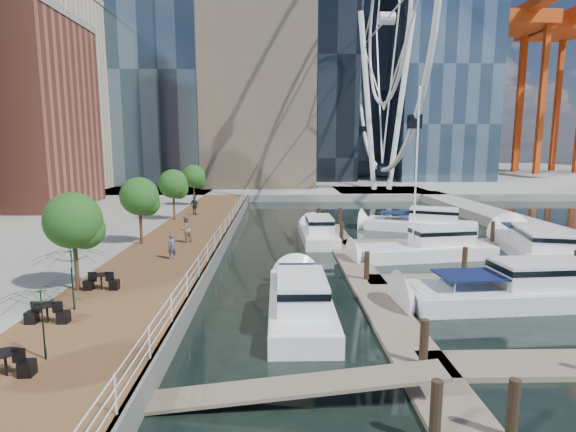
# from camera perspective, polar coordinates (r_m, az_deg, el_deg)

# --- Properties ---
(ground) EXTENTS (520.00, 520.00, 0.00)m
(ground) POSITION_cam_1_polar(r_m,az_deg,el_deg) (18.29, 5.36, -15.95)
(ground) COLOR black
(ground) RESTS_ON ground
(boardwalk) EXTENTS (6.00, 60.00, 1.00)m
(boardwalk) POSITION_cam_1_polar(r_m,az_deg,el_deg) (33.02, -13.54, -3.90)
(boardwalk) COLOR brown
(boardwalk) RESTS_ON ground
(seawall) EXTENTS (0.25, 60.00, 1.00)m
(seawall) POSITION_cam_1_polar(r_m,az_deg,el_deg) (32.52, -8.35, -3.94)
(seawall) COLOR #595954
(seawall) RESTS_ON ground
(land_far) EXTENTS (200.00, 114.00, 1.00)m
(land_far) POSITION_cam_1_polar(r_m,az_deg,el_deg) (118.71, -0.39, 5.43)
(land_far) COLOR gray
(land_far) RESTS_ON ground
(breakwater) EXTENTS (4.00, 60.00, 1.00)m
(breakwater) POSITION_cam_1_polar(r_m,az_deg,el_deg) (43.22, 29.33, -1.81)
(breakwater) COLOR gray
(breakwater) RESTS_ON ground
(pier) EXTENTS (14.00, 12.00, 1.00)m
(pier) POSITION_cam_1_polar(r_m,az_deg,el_deg) (70.69, 11.76, 2.89)
(pier) COLOR gray
(pier) RESTS_ON ground
(railing) EXTENTS (0.10, 60.00, 1.05)m
(railing) POSITION_cam_1_polar(r_m,az_deg,el_deg) (32.33, -8.57, -2.17)
(railing) COLOR white
(railing) RESTS_ON boardwalk
(floating_docks) EXTENTS (16.00, 34.00, 2.60)m
(floating_docks) POSITION_cam_1_polar(r_m,az_deg,el_deg) (29.18, 18.83, -5.84)
(floating_docks) COLOR #6D6051
(floating_docks) RESTS_ON ground
(ferris_wheel) EXTENTS (5.80, 45.60, 47.80)m
(ferris_wheel) POSITION_cam_1_polar(r_m,az_deg,el_deg) (72.66, 12.45, 23.24)
(ferris_wheel) COLOR white
(ferris_wheel) RESTS_ON ground
(port_cranes) EXTENTS (40.00, 52.00, 38.00)m
(port_cranes) POSITION_cam_1_polar(r_m,az_deg,el_deg) (132.61, 31.23, 12.98)
(port_cranes) COLOR #D84C14
(port_cranes) RESTS_ON ground
(street_trees) EXTENTS (2.60, 42.60, 4.60)m
(street_trees) POSITION_cam_1_polar(r_m,az_deg,el_deg) (32.06, -18.36, 2.38)
(street_trees) COLOR #3F2B1C
(street_trees) RESTS_ON ground
(cafe_tables) EXTENTS (2.50, 13.70, 0.74)m
(cafe_tables) POSITION_cam_1_polar(r_m,az_deg,el_deg) (17.87, -30.01, -13.01)
(cafe_tables) COLOR black
(cafe_tables) RESTS_ON ground
(yacht_foreground) EXTENTS (11.91, 3.96, 2.15)m
(yacht_foreground) POSITION_cam_1_polar(r_m,az_deg,el_deg) (25.02, 26.88, -9.96)
(yacht_foreground) COLOR silver
(yacht_foreground) RESTS_ON ground
(pedestrian_near) EXTENTS (0.66, 0.58, 1.52)m
(pedestrian_near) POSITION_cam_1_polar(r_m,az_deg,el_deg) (27.59, -14.47, -3.76)
(pedestrian_near) COLOR #51566C
(pedestrian_near) RESTS_ON boardwalk
(pedestrian_mid) EXTENTS (1.15, 1.17, 1.90)m
(pedestrian_mid) POSITION_cam_1_polar(r_m,az_deg,el_deg) (31.98, -12.88, -1.64)
(pedestrian_mid) COLOR gray
(pedestrian_mid) RESTS_ON boardwalk
(pedestrian_far) EXTENTS (1.18, 1.03, 1.90)m
(pedestrian_far) POSITION_cam_1_polar(r_m,az_deg,el_deg) (44.71, -11.75, 1.36)
(pedestrian_far) COLOR #2F353B
(pedestrian_far) RESTS_ON boardwalk
(moored_yachts) EXTENTS (21.87, 36.51, 11.50)m
(moored_yachts) POSITION_cam_1_polar(r_m,az_deg,el_deg) (32.03, 17.86, -5.40)
(moored_yachts) COLOR white
(moored_yachts) RESTS_ON ground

